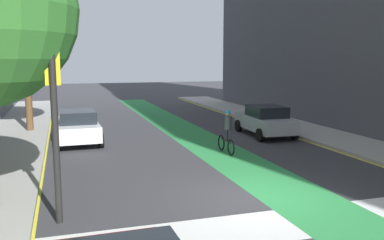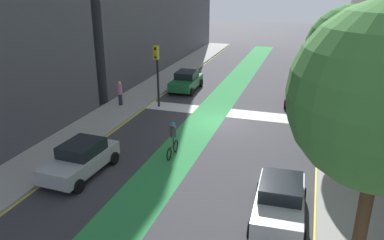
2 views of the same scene
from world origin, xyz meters
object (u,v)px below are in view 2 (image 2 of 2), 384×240
object	(u,v)px
street_tree_near	(351,52)
car_green_right_near	(186,81)
car_silver_right_far	(81,159)
car_red_left_near	(300,93)
pedestrian_sidewalk_right_a	(120,93)
car_white_left_far	(280,200)
traffic_signal_near_right	(157,65)
traffic_signal_near_left	(313,84)
cyclist_in_lane	(173,138)

from	to	relation	value
street_tree_near	car_green_right_near	bearing A→B (deg)	-32.27
car_silver_right_far	car_red_left_near	bearing A→B (deg)	-122.69
car_silver_right_far	pedestrian_sidewalk_right_a	xyz separation A→B (m)	(2.98, -9.73, 0.25)
car_green_right_near	car_white_left_far	distance (m)	18.62
car_silver_right_far	pedestrian_sidewalk_right_a	world-z (taller)	pedestrian_sidewalk_right_a
car_silver_right_far	pedestrian_sidewalk_right_a	size ratio (longest dim) A/B	2.44
traffic_signal_near_right	car_green_right_near	distance (m)	5.42
traffic_signal_near_right	car_red_left_near	world-z (taller)	traffic_signal_near_right
traffic_signal_near_left	cyclist_in_lane	world-z (taller)	traffic_signal_near_left
traffic_signal_near_left	street_tree_near	xyz separation A→B (m)	(-1.74, 1.03, 2.16)
pedestrian_sidewalk_right_a	street_tree_near	world-z (taller)	street_tree_near
car_green_right_near	car_white_left_far	world-z (taller)	same
street_tree_near	traffic_signal_near_left	bearing A→B (deg)	-30.63
traffic_signal_near_right	car_white_left_far	size ratio (longest dim) A/B	1.05
cyclist_in_lane	traffic_signal_near_left	bearing A→B (deg)	-139.71
car_white_left_far	pedestrian_sidewalk_right_a	xyz separation A→B (m)	(12.37, -10.54, 0.25)
traffic_signal_near_left	street_tree_near	bearing A→B (deg)	149.37
traffic_signal_near_left	pedestrian_sidewalk_right_a	distance (m)	13.35
traffic_signal_near_left	street_tree_near	size ratio (longest dim) A/B	0.57
traffic_signal_near_left	car_silver_right_far	xyz separation A→B (m)	(10.20, 8.97, -2.20)
car_red_left_near	pedestrian_sidewalk_right_a	distance (m)	13.30
car_silver_right_far	car_white_left_far	bearing A→B (deg)	175.02
cyclist_in_lane	pedestrian_sidewalk_right_a	distance (m)	9.13
traffic_signal_near_left	pedestrian_sidewalk_right_a	world-z (taller)	traffic_signal_near_left
car_red_left_near	cyclist_in_lane	world-z (taller)	cyclist_in_lane
traffic_signal_near_left	car_silver_right_far	distance (m)	13.76
car_white_left_far	street_tree_near	xyz separation A→B (m)	(-2.55, -8.76, 4.36)
car_green_right_near	car_white_left_far	size ratio (longest dim) A/B	0.99
car_red_left_near	car_green_right_near	distance (m)	9.23
car_red_left_near	car_green_right_near	xyz separation A→B (m)	(9.20, -0.76, 0.00)
car_green_right_near	car_silver_right_far	bearing A→B (deg)	89.35
car_white_left_far	car_red_left_near	bearing A→B (deg)	-89.98
car_green_right_near	cyclist_in_lane	size ratio (longest dim) A/B	2.28
traffic_signal_near_right	car_red_left_near	bearing A→B (deg)	-157.14
car_silver_right_far	street_tree_near	distance (m)	14.99
traffic_signal_near_right	pedestrian_sidewalk_right_a	size ratio (longest dim) A/B	2.54
cyclist_in_lane	street_tree_near	size ratio (longest dim) A/B	0.25
car_silver_right_far	cyclist_in_lane	xyz separation A→B (m)	(-3.46, -3.26, 0.17)
traffic_signal_near_left	car_green_right_near	world-z (taller)	traffic_signal_near_left
traffic_signal_near_right	car_silver_right_far	bearing A→B (deg)	91.99
car_white_left_far	traffic_signal_near_right	bearing A→B (deg)	-49.27
car_red_left_near	street_tree_near	bearing A→B (deg)	110.98
car_silver_right_far	traffic_signal_near_left	bearing A→B (deg)	-138.66
car_red_left_near	cyclist_in_lane	distance (m)	12.80
car_red_left_near	car_silver_right_far	world-z (taller)	same
car_silver_right_far	cyclist_in_lane	size ratio (longest dim) A/B	2.31
car_silver_right_far	street_tree_near	size ratio (longest dim) A/B	0.57
traffic_signal_near_right	traffic_signal_near_left	world-z (taller)	traffic_signal_near_right
car_white_left_far	cyclist_in_lane	distance (m)	7.19
car_red_left_near	street_tree_near	xyz separation A→B (m)	(-2.56, 6.67, 4.36)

